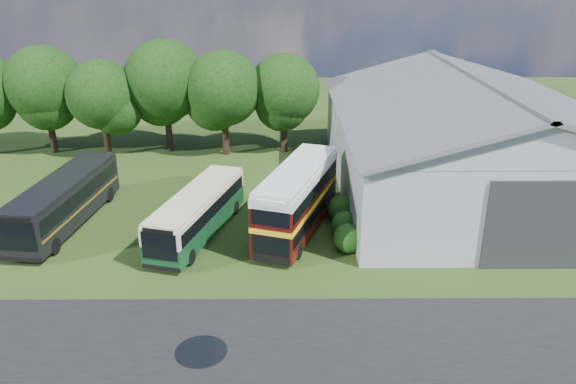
{
  "coord_description": "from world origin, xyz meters",
  "views": [
    {
      "loc": [
        2.02,
        -22.31,
        14.94
      ],
      "look_at": [
        2.21,
        8.0,
        2.8
      ],
      "focal_mm": 35.0,
      "sensor_mm": 36.0,
      "label": 1
    }
  ],
  "objects_px": {
    "storage_shed": "(468,132)",
    "bus_maroon_double": "(298,200)",
    "bus_green_single": "(198,213)",
    "bus_dark_single": "(65,201)"
  },
  "relations": [
    {
      "from": "bus_green_single",
      "to": "bus_maroon_double",
      "type": "xyz_separation_m",
      "value": [
        5.91,
        0.44,
        0.6
      ]
    },
    {
      "from": "storage_shed",
      "to": "bus_maroon_double",
      "type": "bearing_deg",
      "value": -148.68
    },
    {
      "from": "bus_green_single",
      "to": "bus_dark_single",
      "type": "relative_size",
      "value": 0.91
    },
    {
      "from": "bus_maroon_double",
      "to": "bus_dark_single",
      "type": "height_order",
      "value": "bus_maroon_double"
    },
    {
      "from": "storage_shed",
      "to": "bus_maroon_double",
      "type": "xyz_separation_m",
      "value": [
        -12.21,
        -7.43,
        -2.11
      ]
    },
    {
      "from": "storage_shed",
      "to": "bus_green_single",
      "type": "height_order",
      "value": "storage_shed"
    },
    {
      "from": "storage_shed",
      "to": "bus_dark_single",
      "type": "relative_size",
      "value": 2.23
    },
    {
      "from": "bus_dark_single",
      "to": "bus_maroon_double",
      "type": "bearing_deg",
      "value": 1.98
    },
    {
      "from": "storage_shed",
      "to": "bus_green_single",
      "type": "xyz_separation_m",
      "value": [
        -18.12,
        -7.87,
        -2.71
      ]
    },
    {
      "from": "storage_shed",
      "to": "bus_green_single",
      "type": "bearing_deg",
      "value": -156.52
    }
  ]
}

